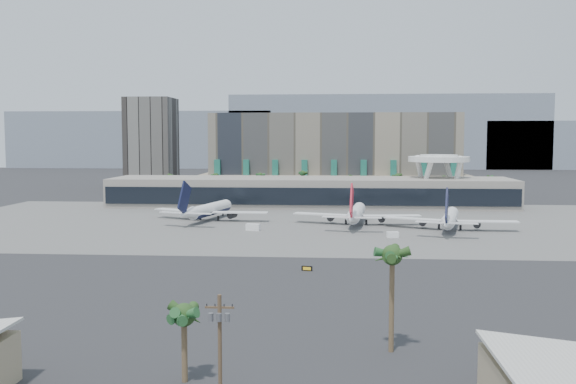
# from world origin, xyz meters

# --- Properties ---
(ground) EXTENTS (900.00, 900.00, 0.00)m
(ground) POSITION_xyz_m (0.00, 0.00, 0.00)
(ground) COLOR #232326
(ground) RESTS_ON ground
(apron_pad) EXTENTS (260.00, 130.00, 0.06)m
(apron_pad) POSITION_xyz_m (0.00, 55.00, 0.03)
(apron_pad) COLOR #5B5B59
(apron_pad) RESTS_ON ground
(mountain_ridge) EXTENTS (680.00, 60.00, 70.00)m
(mountain_ridge) POSITION_xyz_m (27.88, 470.00, 29.89)
(mountain_ridge) COLOR gray
(mountain_ridge) RESTS_ON ground
(hotel) EXTENTS (140.00, 30.00, 42.00)m
(hotel) POSITION_xyz_m (10.00, 174.41, 16.81)
(hotel) COLOR gray
(hotel) RESTS_ON ground
(office_tower) EXTENTS (30.00, 30.00, 52.00)m
(office_tower) POSITION_xyz_m (-95.00, 200.00, 22.94)
(office_tower) COLOR black
(office_tower) RESTS_ON ground
(terminal) EXTENTS (170.00, 32.50, 14.50)m
(terminal) POSITION_xyz_m (0.00, 109.84, 6.52)
(terminal) COLOR #A29B8E
(terminal) RESTS_ON ground
(saucer_structure) EXTENTS (26.00, 26.00, 21.89)m
(saucer_structure) POSITION_xyz_m (55.00, 116.00, 18.45)
(saucer_structure) COLOR white
(saucer_structure) RESTS_ON ground
(palm_row) EXTENTS (157.80, 2.80, 13.10)m
(palm_row) POSITION_xyz_m (7.00, 145.00, 10.50)
(palm_row) COLOR brown
(palm_row) RESTS_ON ground
(utility_pole) EXTENTS (3.20, 0.85, 12.00)m
(utility_pole) POSITION_xyz_m (-2.00, -96.09, 7.14)
(utility_pole) COLOR #4C3826
(utility_pole) RESTS_ON ground
(airliner_left) EXTENTS (42.13, 43.78, 15.33)m
(airliner_left) POSITION_xyz_m (-33.94, 57.89, 3.87)
(airliner_left) COLOR white
(airliner_left) RESTS_ON ground
(airliner_centre) EXTENTS (42.96, 44.42, 15.35)m
(airliner_centre) POSITION_xyz_m (17.60, 50.53, 3.87)
(airliner_centre) COLOR white
(airliner_centre) RESTS_ON ground
(airliner_right) EXTENTS (40.94, 42.54, 14.90)m
(airliner_right) POSITION_xyz_m (46.65, 40.04, 3.76)
(airliner_right) COLOR white
(airliner_right) RESTS_ON ground
(service_vehicle_a) EXTENTS (4.70, 3.01, 2.13)m
(service_vehicle_a) POSITION_xyz_m (-15.05, 34.69, 1.06)
(service_vehicle_a) COLOR white
(service_vehicle_a) RESTS_ON ground
(service_vehicle_b) EXTENTS (3.52, 2.20, 1.73)m
(service_vehicle_b) POSITION_xyz_m (27.34, 23.22, 0.87)
(service_vehicle_b) COLOR white
(service_vehicle_b) RESTS_ON ground
(taxiway_sign) EXTENTS (2.40, 0.70, 1.08)m
(taxiway_sign) POSITION_xyz_m (4.46, -25.42, 0.54)
(taxiway_sign) COLOR black
(taxiway_sign) RESTS_ON ground
(near_palm_a) EXTENTS (6.00, 6.00, 9.52)m
(near_palm_a) POSITION_xyz_m (-7.26, -90.48, 6.74)
(near_palm_a) COLOR brown
(near_palm_a) RESTS_ON ground
(near_palm_b) EXTENTS (6.00, 6.00, 14.69)m
(near_palm_b) POSITION_xyz_m (18.16, -77.80, 11.79)
(near_palm_b) COLOR brown
(near_palm_b) RESTS_ON ground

